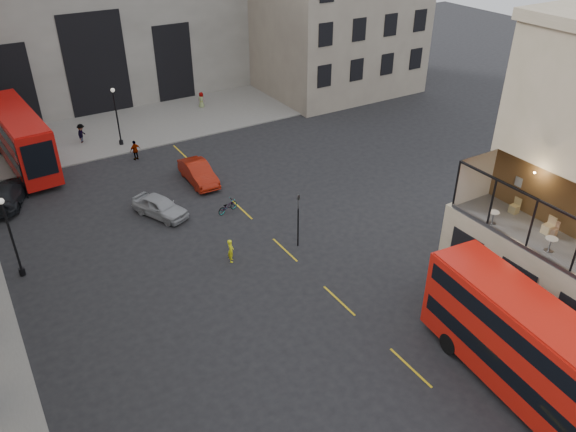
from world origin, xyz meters
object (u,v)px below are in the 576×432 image
car_b (198,173)px  cyclist (231,251)px  traffic_light_near (298,214)px  pedestrian_c (135,150)px  cafe_chair_b (548,228)px  traffic_light_far (20,169)px  pedestrian_d (201,100)px  bus_far (20,136)px  car_a (160,206)px  cafe_table_far (494,216)px  cafe_chair_c (553,231)px  street_lamp_a (13,242)px  cafe_table_mid (551,243)px  bus_near (538,355)px  cafe_chair_d (514,208)px  pedestrian_b (82,134)px  pedestrian_a (30,153)px  car_c (7,194)px  street_lamp_b (118,120)px  bicycle (228,206)px

car_b → cyclist: bearing=-102.0°
traffic_light_near → pedestrian_c: bearing=104.6°
cafe_chair_b → traffic_light_far: bearing=128.8°
pedestrian_c → pedestrian_d: size_ratio=1.03×
cafe_chair_b → cyclist: bearing=135.9°
bus_far → car_a: size_ratio=2.80×
bus_far → cafe_table_far: (19.54, -31.35, 2.34)m
traffic_light_near → cafe_chair_c: bearing=-55.1°
pedestrian_d → cafe_chair_b: (2.99, -38.85, 4.05)m
car_a → pedestrian_d: pedestrian_d is taller
street_lamp_a → cafe_table_mid: cafe_table_mid is taller
bus_near → cafe_chair_b: 7.83m
cyclist → cafe_chair_d: cafe_chair_d is taller
bus_near → pedestrian_b: size_ratio=6.70×
pedestrian_d → cafe_chair_d: 36.86m
pedestrian_c → street_lamp_a: bearing=33.2°
car_a → cyclist: bearing=-101.4°
traffic_light_far → pedestrian_a: 7.02m
pedestrian_c → pedestrian_d: bearing=-153.2°
car_b → cyclist: (-2.61, -11.02, -0.02)m
car_a → car_c: car_c is taller
bus_near → car_b: size_ratio=2.53×
car_c → cafe_table_mid: size_ratio=7.56×
bus_far → cafe_chair_b: 39.76m
car_a → cafe_chair_b: bearing=-78.6°
cafe_table_far → cafe_chair_d: (1.91, 0.15, -0.19)m
car_a → cyclist: cyclist is taller
bus_near → pedestrian_a: 41.61m
street_lamp_b → cafe_table_far: bearing=-69.9°
street_lamp_b → cafe_table_far: street_lamp_b is taller
street_lamp_b → pedestrian_c: bearing=-86.8°
car_c → bus_far: bearing=-89.1°
pedestrian_b → cafe_table_far: 36.83m
pedestrian_b → pedestrian_d: pedestrian_b is taller
street_lamp_a → pedestrian_b: bearing=65.9°
street_lamp_b → street_lamp_a: bearing=-124.5°
street_lamp_a → bicycle: street_lamp_a is taller
street_lamp_b → pedestrian_b: (-2.84, 2.26, -1.46)m
pedestrian_b → pedestrian_d: 13.37m
bicycle → pedestrian_d: (7.21, 20.91, 0.37)m
traffic_light_far → car_c: 2.09m
street_lamp_a → cafe_table_far: street_lamp_a is taller
traffic_light_near → pedestrian_d: traffic_light_near is taller
pedestrian_d → bus_far: bearing=74.0°
car_b → pedestrian_a: (-10.61, 10.95, 0.00)m
cyclist → cafe_table_mid: size_ratio=2.11×
pedestrian_a → car_c: bearing=-88.9°
bus_near → car_c: size_ratio=2.20×
cafe_table_mid → bus_near: bearing=-143.1°
car_c → cafe_chair_b: cafe_chair_b is taller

